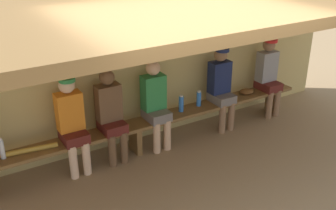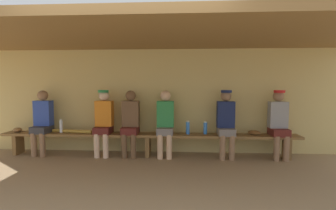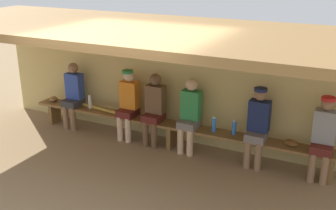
# 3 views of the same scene
# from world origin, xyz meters

# --- Properties ---
(ground_plane) EXTENTS (24.00, 24.00, 0.00)m
(ground_plane) POSITION_xyz_m (0.00, 0.00, 0.00)
(ground_plane) COLOR #937754
(back_wall) EXTENTS (8.00, 0.20, 2.20)m
(back_wall) POSITION_xyz_m (0.00, 2.00, 1.10)
(back_wall) COLOR tan
(back_wall) RESTS_ON ground
(dugout_roof) EXTENTS (8.00, 2.80, 0.12)m
(dugout_roof) POSITION_xyz_m (0.00, 0.70, 2.26)
(dugout_roof) COLOR olive
(dugout_roof) RESTS_ON back_wall
(bench) EXTENTS (6.00, 0.36, 0.46)m
(bench) POSITION_xyz_m (0.00, 1.55, 0.39)
(bench) COLOR brown
(bench) RESTS_ON ground
(player_in_blue) EXTENTS (0.34, 0.42, 1.34)m
(player_in_blue) POSITION_xyz_m (2.58, 1.55, 0.75)
(player_in_blue) COLOR #591E19
(player_in_blue) RESTS_ON ground
(player_in_red) EXTENTS (0.34, 0.42, 1.34)m
(player_in_red) POSITION_xyz_m (-0.36, 1.55, 0.73)
(player_in_red) COLOR #591E19
(player_in_red) RESTS_ON ground
(player_rightmost) EXTENTS (0.34, 0.42, 1.34)m
(player_rightmost) POSITION_xyz_m (1.56, 1.55, 0.75)
(player_rightmost) COLOR slate
(player_rightmost) RESTS_ON ground
(player_middle) EXTENTS (0.34, 0.42, 1.34)m
(player_middle) POSITION_xyz_m (-0.91, 1.55, 0.75)
(player_middle) COLOR #591E19
(player_middle) RESTS_ON ground
(player_leftmost) EXTENTS (0.34, 0.42, 1.34)m
(player_leftmost) POSITION_xyz_m (-2.21, 1.55, 0.73)
(player_leftmost) COLOR #333338
(player_leftmost) RESTS_ON ground
(player_with_sunglasses) EXTENTS (0.34, 0.42, 1.34)m
(player_with_sunglasses) POSITION_xyz_m (0.35, 1.55, 0.73)
(player_with_sunglasses) COLOR slate
(player_with_sunglasses) RESTS_ON ground
(water_bottle_blue) EXTENTS (0.06, 0.06, 0.28)m
(water_bottle_blue) POSITION_xyz_m (-1.81, 1.56, 0.59)
(water_bottle_blue) COLOR silver
(water_bottle_blue) RESTS_ON bench
(water_bottle_clear) EXTENTS (0.07, 0.07, 0.25)m
(water_bottle_clear) POSITION_xyz_m (1.15, 1.59, 0.58)
(water_bottle_clear) COLOR blue
(water_bottle_clear) RESTS_ON bench
(water_bottle_green) EXTENTS (0.07, 0.07, 0.27)m
(water_bottle_green) POSITION_xyz_m (0.80, 1.56, 0.59)
(water_bottle_green) COLOR blue
(water_bottle_green) RESTS_ON bench
(baseball_glove_tan) EXTENTS (0.29, 0.29, 0.09)m
(baseball_glove_tan) POSITION_xyz_m (-2.78, 1.58, 0.51)
(baseball_glove_tan) COLOR olive
(baseball_glove_tan) RESTS_ON bench
(baseball_glove_worn) EXTENTS (0.28, 0.24, 0.09)m
(baseball_glove_worn) POSITION_xyz_m (2.12, 1.56, 0.51)
(baseball_glove_worn) COLOR brown
(baseball_glove_worn) RESTS_ON bench
(baseball_bat) EXTENTS (0.87, 0.18, 0.07)m
(baseball_bat) POSITION_xyz_m (-1.58, 1.55, 0.49)
(baseball_bat) COLOR #B28C33
(baseball_bat) RESTS_ON bench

